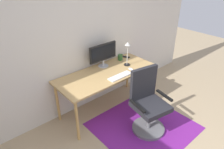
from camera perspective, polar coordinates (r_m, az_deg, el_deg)
name	(u,v)px	position (r m, az deg, el deg)	size (l,w,h in m)	color
wall_back	(69,40)	(3.34, -11.85, 9.30)	(6.00, 0.10, 2.60)	silver
area_rug	(143,126)	(3.54, 8.67, -13.88)	(1.47, 1.40, 0.01)	#731F85
desk	(107,76)	(3.48, -1.46, -0.34)	(1.73, 0.72, 0.75)	tan
monitor	(103,53)	(3.55, -2.49, 5.87)	(0.55, 0.18, 0.41)	#B2B2B7
keyboard	(120,76)	(3.32, 2.27, -0.45)	(0.43, 0.13, 0.02)	white
computer_mouse	(131,69)	(3.53, 5.21, 1.49)	(0.06, 0.10, 0.03)	white
coffee_cup	(120,57)	(3.87, 2.27, 4.78)	(0.09, 0.09, 0.11)	#2E5F2C
cell_phone	(126,57)	(4.01, 3.90, 4.87)	(0.07, 0.14, 0.01)	black
desk_lamp	(128,49)	(3.58, 4.32, 6.97)	(0.11, 0.11, 0.43)	black
office_chair	(148,106)	(3.26, 9.87, -8.59)	(0.61, 0.56, 1.03)	slate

